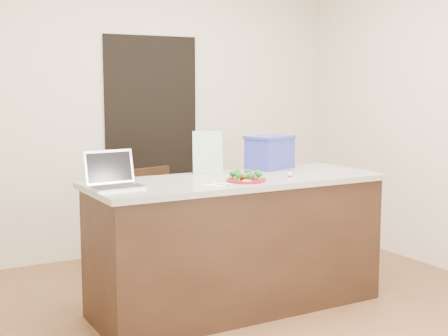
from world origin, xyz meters
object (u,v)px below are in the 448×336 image
island (237,243)px  plate (246,180)px  laptop (113,178)px  blue_box (270,152)px  yogurt_bottle (290,176)px  chair (154,216)px  napkin (217,184)px

island → plate: plate is taller
island → laptop: size_ratio=6.19×
island → plate: 0.50m
plate → blue_box: bearing=43.2°
yogurt_bottle → laptop: 1.18m
laptop → chair: (0.65, 0.89, -0.48)m
laptop → chair: 1.20m
plate → island: bearing=79.9°
blue_box → yogurt_bottle: bearing=-128.6°
island → napkin: 0.57m
laptop → plate: bearing=-16.6°
blue_box → chair: size_ratio=0.46×
island → chair: 0.94m
island → laptop: bearing=178.3°
yogurt_bottle → blue_box: 0.58m
plate → laptop: size_ratio=0.78×
yogurt_bottle → laptop: size_ratio=0.20×
napkin → chair: napkin is taller
napkin → yogurt_bottle: bearing=-4.5°
chair → plate: bearing=-93.3°
blue_box → chair: (-0.69, 0.62, -0.54)m
plate → yogurt_bottle: bearing=-14.5°
laptop → chair: size_ratio=0.37×
island → laptop: (-0.88, 0.03, 0.52)m
napkin → blue_box: (0.73, 0.49, 0.12)m
plate → laptop: 0.87m
blue_box → chair: bearing=119.1°
plate → napkin: 0.24m
napkin → blue_box: bearing=34.1°
chair → laptop: bearing=-140.1°
laptop → napkin: bearing=-24.2°
plate → laptop: laptop is taller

